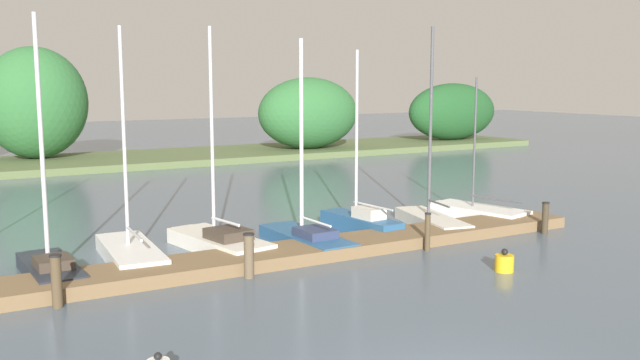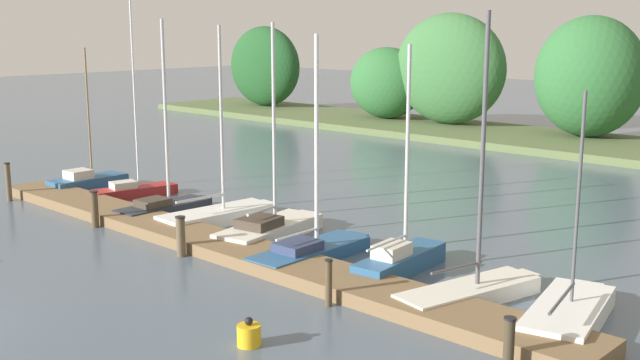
# 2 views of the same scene
# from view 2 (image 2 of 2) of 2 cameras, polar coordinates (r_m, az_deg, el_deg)

# --- Properties ---
(dock_pier) EXTENTS (23.44, 1.80, 0.35)m
(dock_pier) POSITION_cam_2_polar(r_m,az_deg,el_deg) (22.89, -7.62, -4.70)
(dock_pier) COLOR brown
(dock_pier) RESTS_ON ground
(far_shore) EXTENTS (67.32, 8.42, 7.21)m
(far_shore) POSITION_cam_2_polar(r_m,az_deg,el_deg) (43.76, 18.90, 5.84)
(far_shore) COLOR #56663D
(far_shore) RESTS_ON ground
(sailboat_0) EXTENTS (1.20, 3.24, 5.62)m
(sailboat_0) POSITION_cam_2_polar(r_m,az_deg,el_deg) (32.17, -16.68, -0.08)
(sailboat_0) COLOR #285684
(sailboat_0) RESTS_ON ground
(sailboat_1) EXTENTS (1.51, 3.32, 7.62)m
(sailboat_1) POSITION_cam_2_polar(r_m,az_deg,el_deg) (30.35, -13.49, -0.61)
(sailboat_1) COLOR maroon
(sailboat_1) RESTS_ON ground
(sailboat_2) EXTENTS (1.26, 3.68, 6.68)m
(sailboat_2) POSITION_cam_2_polar(r_m,az_deg,el_deg) (27.31, -11.35, -1.76)
(sailboat_2) COLOR #232833
(sailboat_2) RESTS_ON ground
(sailboat_3) EXTENTS (1.56, 4.34, 6.48)m
(sailboat_3) POSITION_cam_2_polar(r_m,az_deg,el_deg) (25.99, -7.32, -2.45)
(sailboat_3) COLOR white
(sailboat_3) RESTS_ON ground
(sailboat_4) EXTENTS (2.03, 4.36, 6.56)m
(sailboat_4) POSITION_cam_2_polar(r_m,az_deg,el_deg) (24.01, -3.61, -3.45)
(sailboat_4) COLOR silver
(sailboat_4) RESTS_ON ground
(sailboat_5) EXTENTS (1.38, 4.27, 6.25)m
(sailboat_5) POSITION_cam_2_polar(r_m,az_deg,el_deg) (21.74, -0.57, -5.03)
(sailboat_5) COLOR #285684
(sailboat_5) RESTS_ON ground
(sailboat_6) EXTENTS (1.24, 3.65, 6.00)m
(sailboat_6) POSITION_cam_2_polar(r_m,az_deg,el_deg) (20.75, 6.07, -5.71)
(sailboat_6) COLOR #285684
(sailboat_6) RESTS_ON ground
(sailboat_7) EXTENTS (1.91, 4.22, 6.81)m
(sailboat_7) POSITION_cam_2_polar(r_m,az_deg,el_deg) (18.96, 11.30, -7.76)
(sailboat_7) COLOR silver
(sailboat_7) RESTS_ON ground
(sailboat_8) EXTENTS (2.16, 3.97, 5.13)m
(sailboat_8) POSITION_cam_2_polar(r_m,az_deg,el_deg) (18.17, 17.96, -9.21)
(sailboat_8) COLOR white
(sailboat_8) RESTS_ON ground
(mooring_piling_0) EXTENTS (0.22, 0.22, 1.45)m
(mooring_piling_0) POSITION_cam_2_polar(r_m,az_deg,el_deg) (31.04, -22.03, -0.12)
(mooring_piling_0) COLOR brown
(mooring_piling_0) RESTS_ON ground
(mooring_piling_1) EXTENTS (0.27, 0.27, 1.21)m
(mooring_piling_1) POSITION_cam_2_polar(r_m,az_deg,el_deg) (26.11, -16.31, -2.07)
(mooring_piling_1) COLOR #4C3D28
(mooring_piling_1) RESTS_ON ground
(mooring_piling_2) EXTENTS (0.29, 0.29, 1.17)m
(mooring_piling_2) POSITION_cam_2_polar(r_m,az_deg,el_deg) (22.31, -10.24, -4.11)
(mooring_piling_2) COLOR brown
(mooring_piling_2) RESTS_ON ground
(mooring_piling_3) EXTENTS (0.19, 0.19, 1.14)m
(mooring_piling_3) POSITION_cam_2_polar(r_m,az_deg,el_deg) (18.15, 0.64, -7.59)
(mooring_piling_3) COLOR #4C3D28
(mooring_piling_3) RESTS_ON ground
(mooring_piling_4) EXTENTS (0.24, 0.24, 1.06)m
(mooring_piling_4) POSITION_cam_2_polar(r_m,az_deg,el_deg) (15.42, 13.78, -11.65)
(mooring_piling_4) COLOR #3D3323
(mooring_piling_4) RESTS_ON ground
(channel_buoy_1) EXTENTS (0.50, 0.50, 0.62)m
(channel_buoy_1) POSITION_cam_2_polar(r_m,az_deg,el_deg) (16.23, -5.27, -11.30)
(channel_buoy_1) COLOR gold
(channel_buoy_1) RESTS_ON ground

